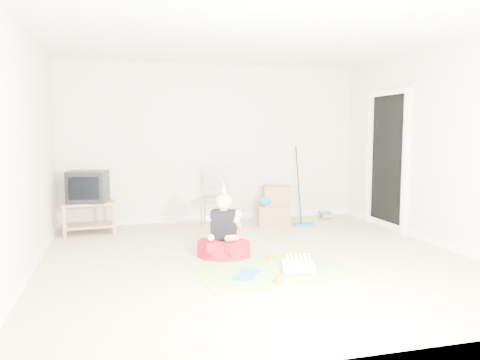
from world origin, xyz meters
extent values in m
plane|color=#C7B98F|center=(0.00, 0.00, 0.00)|extent=(5.00, 5.00, 0.00)
cube|color=black|center=(2.48, 1.20, 1.02)|extent=(0.02, 0.90, 2.05)
cube|color=#A8794B|center=(-2.00, 1.97, 0.45)|extent=(0.78, 0.53, 0.03)
cube|color=#A8794B|center=(-2.00, 1.97, 0.12)|extent=(0.78, 0.53, 0.03)
cube|color=#A8794B|center=(-2.32, 1.73, 0.23)|extent=(0.05, 0.05, 0.46)
cube|color=#A8794B|center=(-1.64, 1.80, 0.23)|extent=(0.05, 0.05, 0.46)
cube|color=#A8794B|center=(-2.36, 2.14, 0.23)|extent=(0.05, 0.05, 0.46)
cube|color=#A8794B|center=(-1.68, 2.20, 0.23)|extent=(0.05, 0.05, 0.46)
cube|color=black|center=(-2.00, 1.97, 0.69)|extent=(0.62, 0.54, 0.46)
cube|color=gray|center=(-0.09, 1.98, 0.46)|extent=(0.53, 0.52, 0.03)
cylinder|color=gray|center=(-0.27, 2.04, 0.47)|extent=(0.02, 0.02, 0.94)
cylinder|color=gray|center=(0.09, 1.92, 0.47)|extent=(0.02, 0.02, 0.94)
cube|color=#A87251|center=(0.83, 1.82, 0.16)|extent=(0.57, 0.48, 0.33)
cube|color=#A87251|center=(0.89, 1.84, 0.48)|extent=(0.49, 0.41, 0.31)
ellipsoid|color=#0C7D84|center=(0.67, 1.74, 0.41)|extent=(0.22, 0.15, 0.17)
cube|color=blue|center=(1.30, 1.68, 0.02)|extent=(0.32, 0.15, 0.03)
cylinder|color=black|center=(1.30, 1.68, 0.64)|extent=(0.07, 0.42, 1.22)
cube|color=#287851|center=(1.88, 2.10, 0.02)|extent=(0.30, 0.33, 0.03)
cube|color=#AB2824|center=(1.88, 2.10, 0.05)|extent=(0.27, 0.31, 0.03)
cube|color=#C5BA8B|center=(1.88, 2.10, 0.08)|extent=(0.23, 0.28, 0.03)
cube|color=#287851|center=(1.88, 2.10, 0.11)|extent=(0.20, 0.26, 0.03)
cylinder|color=#B41019|center=(-0.35, 0.21, 0.09)|extent=(0.85, 0.85, 0.18)
cube|color=black|center=(-0.35, 0.21, 0.37)|extent=(0.33, 0.27, 0.39)
sphere|color=#DEAE94|center=(-0.35, 0.21, 0.67)|extent=(0.27, 0.27, 0.20)
cone|color=silver|center=(-0.35, 0.21, 0.85)|extent=(0.11, 0.11, 0.16)
cube|color=#DA2D79|center=(0.01, -0.46, 0.00)|extent=(1.79, 1.40, 0.01)
cube|color=white|center=(0.28, -0.60, 0.05)|extent=(0.41, 0.36, 0.09)
cube|color=#39A05D|center=(0.28, -0.60, 0.01)|extent=(0.41, 0.36, 0.01)
cylinder|color=beige|center=(0.15, -0.62, 0.13)|extent=(0.01, 0.01, 0.07)
cylinder|color=beige|center=(0.20, -0.64, 0.13)|extent=(0.01, 0.01, 0.07)
cylinder|color=beige|center=(0.24, -0.65, 0.13)|extent=(0.01, 0.01, 0.07)
cylinder|color=beige|center=(0.29, -0.66, 0.13)|extent=(0.01, 0.01, 0.07)
cylinder|color=beige|center=(0.34, -0.68, 0.13)|extent=(0.01, 0.01, 0.07)
cylinder|color=beige|center=(0.38, -0.69, 0.13)|extent=(0.01, 0.01, 0.07)
cylinder|color=beige|center=(0.18, -0.52, 0.13)|extent=(0.01, 0.01, 0.07)
cylinder|color=beige|center=(0.23, -0.53, 0.13)|extent=(0.01, 0.01, 0.07)
cylinder|color=beige|center=(0.28, -0.54, 0.13)|extent=(0.01, 0.01, 0.07)
cylinder|color=beige|center=(0.32, -0.56, 0.13)|extent=(0.01, 0.01, 0.07)
cylinder|color=beige|center=(0.37, -0.57, 0.13)|extent=(0.01, 0.01, 0.07)
cylinder|color=beige|center=(0.41, -0.58, 0.13)|extent=(0.01, 0.01, 0.07)
cylinder|color=blue|center=(-0.23, -0.52, 0.01)|extent=(0.31, 0.31, 0.01)
cylinder|color=blue|center=(-0.35, -0.69, 0.01)|extent=(0.26, 0.26, 0.01)
cylinder|color=orange|center=(0.12, -0.12, 0.05)|extent=(0.08, 0.08, 0.08)
cylinder|color=orange|center=(-0.06, -0.94, 0.05)|extent=(0.10, 0.10, 0.09)
cone|color=#1928B3|center=(0.48, -0.49, 0.08)|extent=(0.10, 0.10, 0.15)
camera|label=1|loc=(-1.57, -5.18, 1.51)|focal=35.00mm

